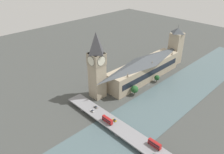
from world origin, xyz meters
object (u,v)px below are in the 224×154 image
Objects in this scene: victoria_tower at (176,46)px; double_decker_bus_lead at (107,120)px; road_bridge at (121,129)px; car_northbound_tail at (114,120)px; car_southbound_lead at (92,111)px; car_northbound_lead at (96,107)px; clock_tower at (97,65)px; double_decker_bus_mid at (155,144)px; parliament_hall at (145,68)px.

double_decker_bus_lead is at bearing 101.45° from victoria_tower.
road_bridge is 11.38m from car_northbound_tail.
car_southbound_lead is at bearing 94.05° from victoria_tower.
car_northbound_lead is 0.97× the size of car_southbound_lead.
clock_tower is 6.32× the size of double_decker_bus_mid.
car_northbound_tail reaches higher than road_bridge.
car_southbound_lead is at bearing -0.04° from double_decker_bus_lead.
car_northbound_lead is 25.59m from car_northbound_tail.
clock_tower is at bearing -31.07° from double_decker_bus_lead.
victoria_tower reaches higher than car_northbound_tail.
clock_tower is 56.38m from double_decker_bus_lead.
double_decker_bus_lead is (-41.17, 24.80, -29.46)m from clock_tower.
victoria_tower reaches higher than double_decker_bus_lead.
double_decker_bus_mid is (-75.86, 148.66, -17.47)m from victoria_tower.
clock_tower is 131.19m from victoria_tower.
car_northbound_tail is (-2.91, -5.65, -1.95)m from double_decker_bus_lead.
parliament_hall is at bearing -84.05° from car_northbound_lead.
victoria_tower is 160.21m from road_bridge.
parliament_hall is 26.03× the size of car_northbound_lead.
double_decker_bus_lead is at bearing 164.85° from car_northbound_lead.
car_northbound_tail is at bearing 178.90° from car_northbound_lead.
road_bridge is 14.55m from double_decker_bus_lead.
car_northbound_tail is at bearing -117.24° from double_decker_bus_lead.
double_decker_bus_mid is (-75.81, 83.15, -7.31)m from parliament_hall.
double_decker_bus_lead is at bearing 11.61° from road_bridge.
road_bridge is at bearing 174.84° from car_northbound_lead.
car_southbound_lead is at bearing 129.89° from clock_tower.
road_bridge is (-45.19, 86.74, -10.84)m from parliament_hall.
parliament_hall is at bearing -83.05° from car_southbound_lead.
car_northbound_lead is (36.50, -3.30, 1.55)m from road_bridge.
parliament_hall is 25.24× the size of car_southbound_lead.
car_northbound_tail is at bearing 112.22° from parliament_hall.
double_decker_bus_mid is 41.59m from car_northbound_tail.
double_decker_bus_mid is at bearing -173.33° from road_bridge.
double_decker_bus_mid is 65.24m from car_southbound_lead.
clock_tower is 67.78m from road_bridge.
double_decker_bus_mid is 2.64× the size of car_northbound_lead.
car_southbound_lead is at bearing 13.55° from car_northbound_tail.
double_decker_bus_lead is 2.74× the size of car_northbound_tail.
clock_tower is 0.52× the size of road_bridge.
clock_tower reaches higher than car_northbound_tail.
double_decker_bus_mid is at bearing -174.36° from car_southbound_lead.
double_decker_bus_lead is at bearing 8.23° from double_decker_bus_mid.
parliament_hall reaches higher than double_decker_bus_lead.
double_decker_bus_lead is (-31.42, 155.09, -17.47)m from victoria_tower.
double_decker_bus_mid is 2.55× the size of car_southbound_lead.
road_bridge is 12.11× the size of double_decker_bus_mid.
car_northbound_tail is at bearing -14.41° from road_bridge.
road_bridge is at bearing 106.55° from victoria_tower.
car_northbound_lead is at bearing -1.10° from car_northbound_tail.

